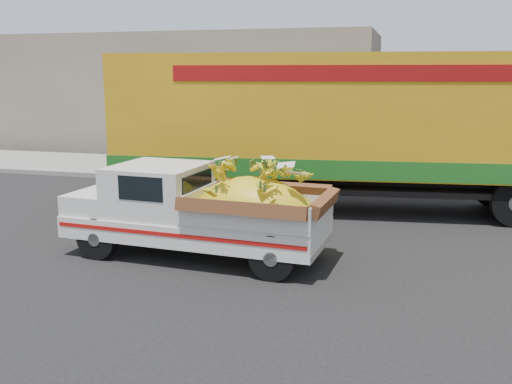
# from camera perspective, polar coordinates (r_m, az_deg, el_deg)

# --- Properties ---
(ground) EXTENTS (100.00, 100.00, 0.00)m
(ground) POSITION_cam_1_polar(r_m,az_deg,el_deg) (10.97, 1.01, -5.95)
(ground) COLOR black
(ground) RESTS_ON ground
(curb) EXTENTS (60.00, 0.25, 0.15)m
(curb) POSITION_cam_1_polar(r_m,az_deg,el_deg) (16.94, 6.29, 0.56)
(curb) COLOR gray
(curb) RESTS_ON ground
(sidewalk) EXTENTS (60.00, 4.00, 0.14)m
(sidewalk) POSITION_cam_1_polar(r_m,az_deg,el_deg) (18.98, 7.30, 1.73)
(sidewalk) COLOR gray
(sidewalk) RESTS_ON ground
(building_left) EXTENTS (18.00, 6.00, 5.00)m
(building_left) POSITION_cam_1_polar(r_m,az_deg,el_deg) (26.63, -8.21, 9.81)
(building_left) COLOR gray
(building_left) RESTS_ON ground
(pickup_truck) EXTENTS (4.90, 2.08, 1.68)m
(pickup_truck) POSITION_cam_1_polar(r_m,az_deg,el_deg) (10.37, -4.20, -1.85)
(pickup_truck) COLOR black
(pickup_truck) RESTS_ON ground
(semi_trailer) EXTENTS (12.04, 3.86, 3.80)m
(semi_trailer) POSITION_cam_1_polar(r_m,az_deg,el_deg) (14.08, 10.23, 6.61)
(semi_trailer) COLOR black
(semi_trailer) RESTS_ON ground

